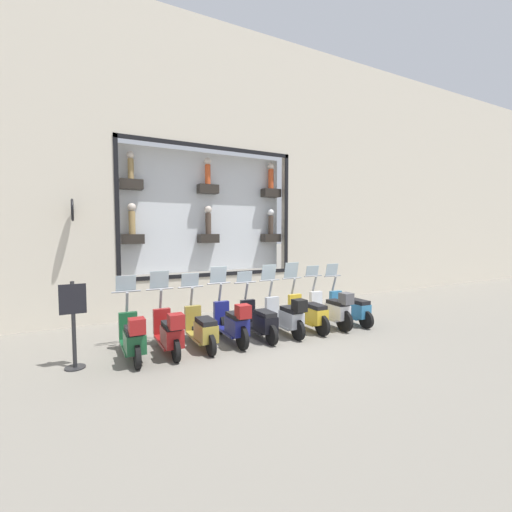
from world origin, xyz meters
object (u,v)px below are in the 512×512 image
scooter_teal_0 (351,308)px  scooter_green_8 (133,337)px  scooter_silver_3 (286,316)px  scooter_olive_6 (202,329)px  scooter_white_1 (332,309)px  scooter_yellow_2 (309,313)px  shop_sign_post (74,322)px  scooter_black_4 (260,321)px  scooter_navy_5 (233,322)px  scooter_red_7 (169,332)px

scooter_teal_0 → scooter_green_8: 5.74m
scooter_silver_3 → scooter_olive_6: 2.15m
scooter_teal_0 → scooter_white_1: size_ratio=0.99×
scooter_yellow_2 → scooter_olive_6: (-0.01, 2.87, -0.02)m
scooter_silver_3 → shop_sign_post: scooter_silver_3 is taller
scooter_teal_0 → scooter_olive_6: 4.30m
scooter_black_4 → scooter_green_8: size_ratio=1.00×
scooter_navy_5 → scooter_green_8: bearing=90.4°
scooter_olive_6 → scooter_red_7: scooter_red_7 is taller
scooter_navy_5 → scooter_green_8: size_ratio=1.01×
scooter_navy_5 → scooter_silver_3: bearing=-90.2°
scooter_yellow_2 → shop_sign_post: bearing=90.2°
scooter_black_4 → scooter_olive_6: bearing=90.0°
scooter_teal_0 → scooter_yellow_2: scooter_yellow_2 is taller
scooter_black_4 → scooter_green_8: scooter_green_8 is taller
scooter_green_8 → shop_sign_post: shop_sign_post is taller
scooter_yellow_2 → scooter_navy_5: scooter_yellow_2 is taller
scooter_red_7 → scooter_black_4: bearing=-88.4°
scooter_teal_0 → scooter_navy_5: 3.59m
scooter_teal_0 → scooter_black_4: (-0.00, 2.87, -0.00)m
scooter_black_4 → scooter_olive_6: size_ratio=1.00×
scooter_silver_3 → scooter_green_8: size_ratio=1.00×
scooter_teal_0 → scooter_red_7: bearing=90.7°
scooter_black_4 → scooter_navy_5: scooter_navy_5 is taller
scooter_olive_6 → shop_sign_post: size_ratio=1.10×
scooter_black_4 → shop_sign_post: size_ratio=1.10×
scooter_white_1 → scooter_black_4: (0.05, 2.15, -0.07)m
scooter_navy_5 → scooter_yellow_2: bearing=-88.4°
shop_sign_post → scooter_silver_3: bearing=-90.6°
scooter_yellow_2 → scooter_black_4: scooter_yellow_2 is taller
scooter_teal_0 → scooter_olive_6: (-0.00, 4.30, -0.01)m
scooter_green_8 → scooter_silver_3: bearing=-89.9°
scooter_black_4 → scooter_red_7: (-0.06, 2.15, 0.04)m
scooter_black_4 → shop_sign_post: (-0.01, 3.89, 0.46)m
scooter_silver_3 → scooter_black_4: scooter_silver_3 is taller
scooter_yellow_2 → scooter_olive_6: size_ratio=1.01×
scooter_white_1 → scooter_yellow_2: 0.72m
shop_sign_post → scooter_red_7: bearing=-91.7°
scooter_teal_0 → scooter_olive_6: scooter_teal_0 is taller
scooter_yellow_2 → scooter_navy_5: bearing=91.6°
scooter_white_1 → scooter_green_8: bearing=90.2°
scooter_teal_0 → scooter_silver_3: size_ratio=1.00×
scooter_green_8 → scooter_navy_5: bearing=-89.6°
scooter_white_1 → shop_sign_post: (0.04, 6.04, 0.39)m
scooter_white_1 → scooter_olive_6: scooter_white_1 is taller
scooter_yellow_2 → scooter_white_1: bearing=-94.6°
scooter_yellow_2 → scooter_black_4: (-0.01, 1.43, -0.02)m
scooter_black_4 → scooter_red_7: bearing=91.6°
shop_sign_post → scooter_teal_0: bearing=-89.9°
scooter_black_4 → scooter_green_8: 2.87m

